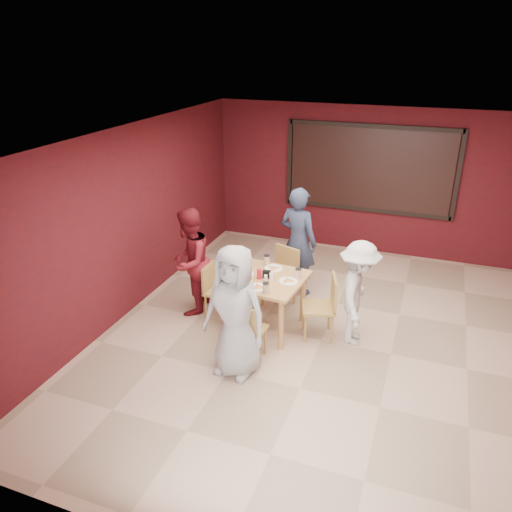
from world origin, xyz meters
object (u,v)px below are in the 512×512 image
(chair_back, at_px, (282,273))
(diner_left, at_px, (190,262))
(chair_left, at_px, (215,288))
(diner_front, at_px, (235,312))
(diner_right, at_px, (358,294))
(chair_front, at_px, (246,329))
(dining_table, at_px, (266,284))
(chair_right, at_px, (324,303))
(diner_back, at_px, (298,242))

(chair_back, distance_m, diner_left, 1.46)
(chair_left, distance_m, diner_front, 1.52)
(chair_left, distance_m, diner_right, 2.14)
(chair_front, bearing_deg, dining_table, 91.93)
(chair_right, bearing_deg, diner_front, -125.67)
(dining_table, height_order, chair_left, dining_table)
(chair_front, relative_size, chair_back, 0.92)
(diner_left, height_order, diner_right, diner_left)
(diner_front, relative_size, diner_left, 1.05)
(chair_left, xyz_separation_m, diner_right, (2.12, 0.01, 0.29))
(chair_left, height_order, diner_back, diner_back)
(diner_left, distance_m, diner_right, 2.53)
(dining_table, xyz_separation_m, diner_left, (-1.25, 0.09, 0.12))
(dining_table, relative_size, chair_front, 1.30)
(chair_right, xyz_separation_m, diner_left, (-2.09, 0.02, 0.30))
(dining_table, distance_m, chair_back, 0.81)
(chair_right, bearing_deg, diner_right, 4.10)
(chair_left, bearing_deg, diner_right, 0.20)
(chair_front, bearing_deg, diner_left, 143.44)
(dining_table, xyz_separation_m, chair_front, (0.03, -0.86, -0.22))
(dining_table, height_order, chair_back, dining_table)
(diner_front, bearing_deg, chair_right, 62.63)
(dining_table, relative_size, chair_right, 1.21)
(diner_front, xyz_separation_m, diner_right, (1.29, 1.21, -0.12))
(chair_back, xyz_separation_m, chair_right, (0.84, -0.72, -0.01))
(diner_front, height_order, diner_left, diner_front)
(chair_left, relative_size, diner_back, 0.45)
(chair_back, relative_size, diner_right, 0.63)
(chair_front, height_order, diner_front, diner_front)
(diner_left, bearing_deg, dining_table, 80.29)
(chair_left, xyz_separation_m, diner_left, (-0.40, -0.01, 0.37))
(chair_back, xyz_separation_m, diner_back, (0.11, 0.46, 0.37))
(dining_table, bearing_deg, chair_right, 5.04)
(dining_table, bearing_deg, diner_back, 85.14)
(dining_table, bearing_deg, chair_back, 90.55)
(chair_left, xyz_separation_m, chair_right, (1.68, -0.02, 0.07))
(diner_right, bearing_deg, chair_right, 88.94)
(diner_right, bearing_deg, chair_left, 85.04)
(chair_left, height_order, diner_right, diner_right)
(chair_left, bearing_deg, diner_front, -55.36)
(dining_table, distance_m, chair_left, 0.89)
(chair_right, height_order, diner_back, diner_back)
(dining_table, relative_size, diner_right, 0.75)
(diner_front, height_order, diner_right, diner_front)
(chair_right, bearing_deg, chair_back, 139.52)
(chair_right, bearing_deg, dining_table, -174.96)
(diner_back, bearing_deg, chair_right, 137.80)
(diner_left, bearing_deg, chair_back, 113.84)
(dining_table, bearing_deg, diner_left, 175.89)
(dining_table, height_order, chair_front, dining_table)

